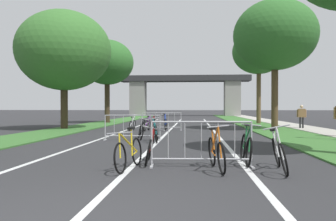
% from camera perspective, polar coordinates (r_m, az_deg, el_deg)
% --- Properties ---
extents(grass_verge_left, '(2.79, 57.88, 0.05)m').
position_cam_1_polar(grass_verge_left, '(28.38, -10.85, -2.14)').
color(grass_verge_left, '#386B2D').
rests_on(grass_verge_left, ground).
extents(grass_verge_right, '(2.79, 57.88, 0.05)m').
position_cam_1_polar(grass_verge_right, '(27.77, 14.16, -2.21)').
color(grass_verge_right, '#386B2D').
rests_on(grass_verge_right, ground).
extents(sidewalk_path_right, '(2.01, 57.88, 0.08)m').
position_cam_1_polar(sidewalk_path_right, '(28.27, 18.97, -2.14)').
color(sidewalk_path_right, '#ADA89E').
rests_on(sidewalk_path_right, ground).
extents(lane_stripe_center, '(0.14, 33.48, 0.01)m').
position_cam_1_polar(lane_stripe_center, '(20.50, 0.52, -3.23)').
color(lane_stripe_center, silver).
rests_on(lane_stripe_center, ground).
extents(lane_stripe_right_lane, '(0.14, 33.48, 0.01)m').
position_cam_1_polar(lane_stripe_right_lane, '(20.48, 7.74, -3.24)').
color(lane_stripe_right_lane, silver).
rests_on(lane_stripe_right_lane, ground).
extents(lane_stripe_left_lane, '(0.14, 33.48, 0.01)m').
position_cam_1_polar(lane_stripe_left_lane, '(20.83, -6.58, -3.17)').
color(lane_stripe_left_lane, silver).
rests_on(lane_stripe_left_lane, ground).
extents(overpass_bridge, '(20.22, 2.96, 6.29)m').
position_cam_1_polar(overpass_bridge, '(51.59, 2.90, 3.68)').
color(overpass_bridge, '#2D2D30').
rests_on(overpass_bridge, ground).
extents(tree_left_pine_far, '(5.76, 5.76, 7.31)m').
position_cam_1_polar(tree_left_pine_far, '(21.53, -17.62, 9.86)').
color(tree_left_pine_far, '#3D2D1E').
rests_on(tree_left_pine_far, ground).
extents(tree_left_pine_near, '(4.53, 4.53, 7.15)m').
position_cam_1_polar(tree_left_pine_near, '(28.92, -10.54, 8.18)').
color(tree_left_pine_near, '#3D2D1E').
rests_on(tree_left_pine_near, ground).
extents(tree_right_oak_mid, '(4.93, 4.93, 7.77)m').
position_cam_1_polar(tree_right_oak_mid, '(21.08, 18.09, 12.29)').
color(tree_right_oak_mid, '#4C3823').
rests_on(tree_right_oak_mid, ground).
extents(tree_right_maple_mid, '(4.29, 4.29, 7.72)m').
position_cam_1_polar(tree_right_maple_mid, '(28.15, 15.51, 9.77)').
color(tree_right_maple_mid, brown).
rests_on(tree_right_maple_mid, ground).
extents(crowd_barrier_nearest, '(2.36, 0.57, 1.05)m').
position_cam_1_polar(crowd_barrier_nearest, '(7.56, 5.82, -5.84)').
color(crowd_barrier_nearest, '#ADADB2').
rests_on(crowd_barrier_nearest, ground).
extents(crowd_barrier_second, '(2.35, 0.55, 1.05)m').
position_cam_1_polar(crowd_barrier_second, '(13.63, -6.19, -2.98)').
color(crowd_barrier_second, '#ADADB2').
rests_on(crowd_barrier_second, ground).
extents(crowd_barrier_third, '(2.34, 0.46, 1.05)m').
position_cam_1_polar(crowd_barrier_third, '(19.34, -1.10, -1.93)').
color(crowd_barrier_third, '#ADADB2').
rests_on(crowd_barrier_third, ground).
extents(bicycle_red_0, '(0.48, 1.69, 0.93)m').
position_cam_1_polar(bicycle_red_0, '(19.80, -2.64, -2.30)').
color(bicycle_red_0, black).
rests_on(bicycle_red_0, ground).
extents(bicycle_silver_1, '(0.48, 1.63, 0.96)m').
position_cam_1_polar(bicycle_silver_1, '(19.01, -6.20, -2.46)').
color(bicycle_silver_1, black).
rests_on(bicycle_silver_1, ground).
extents(bicycle_orange_2, '(0.45, 1.67, 1.01)m').
position_cam_1_polar(bicycle_orange_2, '(7.24, 8.35, -7.27)').
color(bicycle_orange_2, black).
rests_on(bicycle_orange_2, ground).
extents(bicycle_blue_3, '(0.43, 1.73, 0.98)m').
position_cam_1_polar(bicycle_blue_3, '(19.84, -0.41, -2.25)').
color(bicycle_blue_3, black).
rests_on(bicycle_blue_3, ground).
extents(bicycle_teal_4, '(0.53, 1.70, 0.99)m').
position_cam_1_polar(bicycle_teal_4, '(12.90, -2.10, -3.84)').
color(bicycle_teal_4, black).
rests_on(bicycle_teal_4, ground).
extents(bicycle_purple_5, '(0.52, 1.74, 1.00)m').
position_cam_1_polar(bicycle_purple_5, '(19.01, -3.56, -2.42)').
color(bicycle_purple_5, black).
rests_on(bicycle_purple_5, ground).
extents(bicycle_black_6, '(0.79, 1.70, 0.93)m').
position_cam_1_polar(bicycle_black_6, '(14.09, -4.65, -3.50)').
color(bicycle_black_6, black).
rests_on(bicycle_black_6, ground).
extents(bicycle_green_7, '(0.45, 1.65, 1.00)m').
position_cam_1_polar(bicycle_green_7, '(8.19, 13.40, -6.33)').
color(bicycle_green_7, black).
rests_on(bicycle_green_7, ground).
extents(bicycle_white_8, '(0.63, 1.75, 1.03)m').
position_cam_1_polar(bicycle_white_8, '(7.39, 18.74, -7.12)').
color(bicycle_white_8, black).
rests_on(bicycle_white_8, ground).
extents(bicycle_yellow_9, '(0.56, 1.70, 0.91)m').
position_cam_1_polar(bicycle_yellow_9, '(7.31, -6.79, -7.27)').
color(bicycle_yellow_9, black).
rests_on(bicycle_yellow_9, ground).
extents(bicycle_red_10, '(0.54, 1.63, 0.94)m').
position_cam_1_polar(bicycle_red_10, '(8.08, -3.10, -6.57)').
color(bicycle_red_10, black).
rests_on(bicycle_red_10, ground).
extents(pedestrian_pushing_bike, '(0.54, 0.33, 1.51)m').
position_cam_1_polar(pedestrian_pushing_bike, '(21.88, 22.20, -0.64)').
color(pedestrian_pushing_bike, '#262628').
rests_on(pedestrian_pushing_bike, ground).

